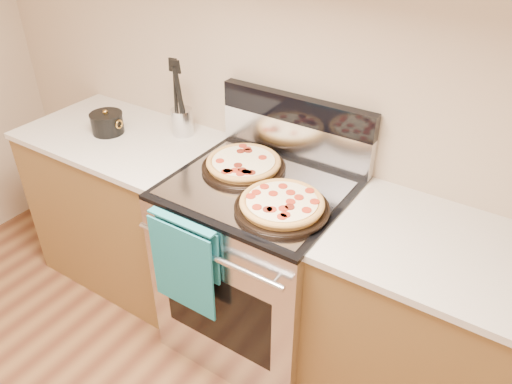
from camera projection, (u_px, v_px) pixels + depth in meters
The scene contains 17 objects.
wall_back at pixel (303, 65), 2.15m from camera, with size 4.00×4.00×0.00m, color tan.
range_body at pixel (259, 268), 2.40m from camera, with size 0.76×0.68×0.90m, color #B7B7BC.
oven_window at pixel (217, 311), 2.17m from camera, with size 0.56×0.01×0.40m, color black.
cooktop at pixel (259, 187), 2.15m from camera, with size 0.76×0.68×0.02m, color black.
backsplash_lower at pixel (295, 139), 2.31m from camera, with size 0.76×0.06×0.18m, color silver.
backsplash_upper at pixel (297, 109), 2.23m from camera, with size 0.76×0.06×0.12m, color black.
oven_handle at pixel (207, 254), 1.95m from camera, with size 0.03×0.03×0.70m, color silver.
dish_towel at pixel (185, 263), 2.06m from camera, with size 0.32×0.05×0.42m, color #16686E, non-canonical shape.
foil_sheet at pixel (255, 188), 2.12m from camera, with size 0.70×0.55×0.01m, color gray.
cabinet_left at pixel (132, 209), 2.83m from camera, with size 1.00×0.62×0.88m, color brown.
countertop_left at pixel (120, 137), 2.58m from camera, with size 1.02×0.64×0.03m, color beige.
cabinet_right at pixel (444, 345), 2.02m from camera, with size 1.00×0.62×0.88m, color brown.
countertop_right at pixel (471, 260), 1.77m from camera, with size 1.02×0.64×0.03m, color beige.
pepperoni_pizza_back at pixel (244, 164), 2.23m from camera, with size 0.37×0.37×0.05m, color #C17D3B, non-canonical shape.
pepperoni_pizza_front at pixel (282, 205), 1.97m from camera, with size 0.38×0.38×0.05m, color #C17D3B, non-canonical shape.
utensil_crock at pixel (182, 122), 2.54m from camera, with size 0.11×0.11×0.14m, color silver.
saucepan at pixel (107, 124), 2.56m from camera, with size 0.16×0.16×0.10m, color black.
Camera 1 is at (0.98, 0.13, 2.07)m, focal length 35.00 mm.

